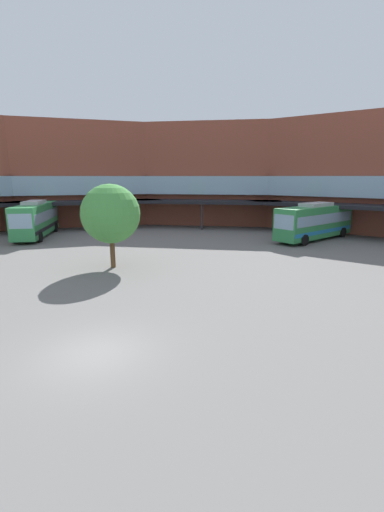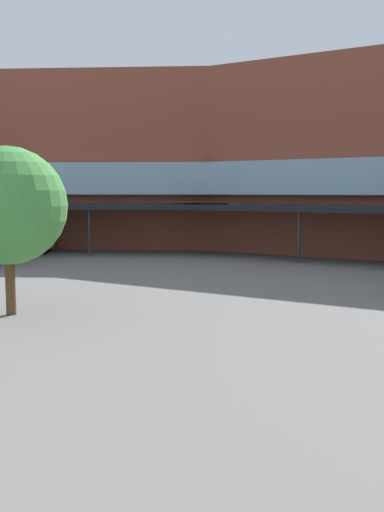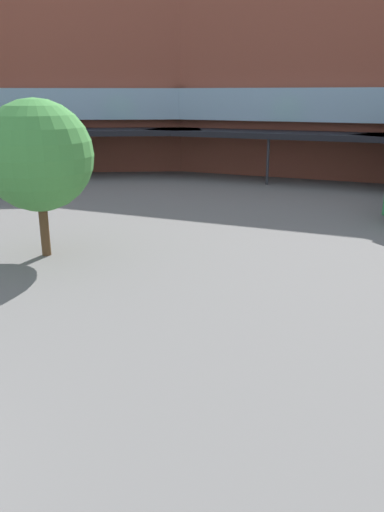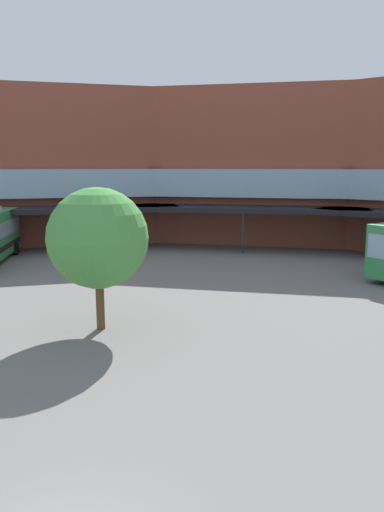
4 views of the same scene
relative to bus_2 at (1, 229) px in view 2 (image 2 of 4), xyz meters
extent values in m
cube|color=brown|center=(17.56, 14.77, 4.80)|extent=(19.48, 6.00, 13.66)
cube|color=#8CADC6|center=(17.56, 14.17, 3.44)|extent=(17.53, 6.24, 2.39)
cube|color=black|center=(17.56, 9.77, 1.39)|extent=(19.48, 4.00, 0.40)
cylinder|color=#2D2D33|center=(17.56, 8.17, -0.32)|extent=(0.20, 0.20, 3.41)
cube|color=brown|center=(0.47, 10.79, 4.80)|extent=(20.12, 13.99, 13.66)
cube|color=#8CADC6|center=(0.73, 10.25, 3.44)|extent=(18.48, 13.34, 2.39)
cube|color=black|center=(2.67, 6.30, 1.39)|extent=(19.24, 12.19, 0.40)
cylinder|color=#2D2D33|center=(3.38, 4.87, -0.32)|extent=(0.20, 0.20, 3.41)
cube|color=#338C4C|center=(0.00, 0.01, -0.03)|extent=(5.57, 10.80, 3.30)
cube|color=#8CADC6|center=(0.00, 0.01, 0.37)|extent=(5.43, 10.21, 1.06)
cube|color=black|center=(0.00, 0.01, -0.95)|extent=(5.53, 10.61, 0.40)
cube|color=#B2B2B7|center=(0.00, 0.01, 1.80)|extent=(2.80, 4.14, 0.36)
cylinder|color=black|center=(0.07, 3.81, -1.48)|extent=(0.62, 1.14, 1.10)
cylinder|color=black|center=(-2.28, 3.05, -1.48)|extent=(0.62, 1.14, 1.10)
cylinder|color=brown|center=(13.42, -11.48, -0.62)|extent=(0.36, 0.36, 2.81)
sphere|color=#479342|center=(13.42, -11.48, 1.96)|extent=(4.26, 4.26, 4.26)
camera|label=1|loc=(23.07, -35.32, 4.57)|focal=24.38mm
camera|label=2|loc=(29.25, -25.78, 2.46)|focal=39.50mm
camera|label=3|loc=(26.23, -27.18, 4.20)|focal=35.22mm
camera|label=4|loc=(21.39, -30.52, 4.97)|focal=34.26mm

